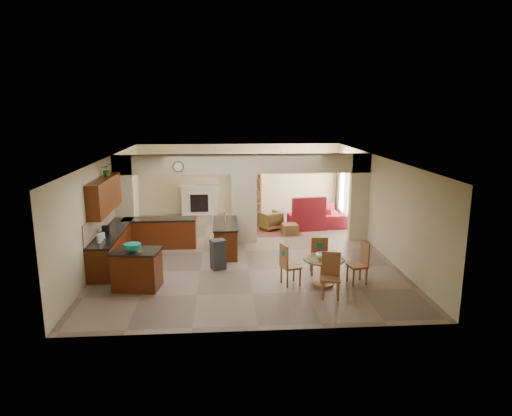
{
  "coord_description": "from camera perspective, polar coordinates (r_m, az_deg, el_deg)",
  "views": [
    {
      "loc": [
        -0.63,
        -13.06,
        4.23
      ],
      "look_at": [
        0.33,
        0.3,
        1.25
      ],
      "focal_mm": 32.0,
      "sensor_mm": 36.0,
      "label": 1
    }
  ],
  "objects": [
    {
      "name": "teal_bowl",
      "position": [
        11.0,
        -15.15,
        -4.78
      ],
      "size": [
        0.38,
        0.38,
        0.18
      ],
      "primitive_type": "cylinder",
      "color": "#15917C",
      "rests_on": "kitchen_island"
    },
    {
      "name": "ceiling_fan",
      "position": [
        16.28,
        3.44,
        6.63
      ],
      "size": [
        1.0,
        1.0,
        0.1
      ],
      "primitive_type": "cylinder",
      "color": "white",
      "rests_on": "ceiling"
    },
    {
      "name": "wall_right",
      "position": [
        14.14,
        15.08,
        0.56
      ],
      "size": [
        0.0,
        10.0,
        10.0
      ],
      "primitive_type": "plane",
      "rotation": [
        1.57,
        0.0,
        -1.57
      ],
      "color": "beige",
      "rests_on": "floor"
    },
    {
      "name": "armchair",
      "position": [
        16.04,
        1.8,
        -1.57
      ],
      "size": [
        0.94,
        0.95,
        0.64
      ],
      "primitive_type": "imported",
      "rotation": [
        0.0,
        0.0,
        3.63
      ],
      "color": "#9C311C",
      "rests_on": "floor"
    },
    {
      "name": "window_b",
      "position": [
        17.93,
        10.82,
        2.59
      ],
      "size": [
        0.02,
        0.9,
        1.9
      ],
      "primitive_type": "cube",
      "color": "white",
      "rests_on": "wall_right"
    },
    {
      "name": "drape_a_left",
      "position": [
        15.74,
        12.8,
        1.13
      ],
      "size": [
        0.1,
        0.28,
        2.3
      ],
      "primitive_type": "cube",
      "color": "#381716",
      "rests_on": "wall_right"
    },
    {
      "name": "ottoman",
      "position": [
        15.48,
        4.26,
        -2.66
      ],
      "size": [
        0.55,
        0.55,
        0.36
      ],
      "primitive_type": "cube",
      "rotation": [
        0.0,
        0.0,
        0.13
      ],
      "color": "#9C311C",
      "rests_on": "floor"
    },
    {
      "name": "chair_south",
      "position": [
        10.54,
        9.33,
        -8.03
      ],
      "size": [
        0.5,
        0.5,
        1.02
      ],
      "rotation": [
        0.0,
        0.0,
        -0.2
      ],
      "color": "#905E31",
      "rests_on": "floor"
    },
    {
      "name": "floor",
      "position": [
        13.74,
        -1.3,
        -5.39
      ],
      "size": [
        10.0,
        10.0,
        0.0
      ],
      "primitive_type": "plane",
      "color": "#88705E",
      "rests_on": "ground"
    },
    {
      "name": "wall_left",
      "position": [
        13.78,
        -18.18,
        0.06
      ],
      "size": [
        0.0,
        10.0,
        10.0
      ],
      "primitive_type": "plane",
      "rotation": [
        1.57,
        0.0,
        1.57
      ],
      "color": "beige",
      "rests_on": "floor"
    },
    {
      "name": "chaise",
      "position": [
        16.32,
        6.34,
        -1.69
      ],
      "size": [
        1.3,
        1.12,
        0.48
      ],
      "primitive_type": "cube",
      "rotation": [
        0.0,
        0.0,
        0.12
      ],
      "color": "maroon",
      "rests_on": "floor"
    },
    {
      "name": "sofa",
      "position": [
        17.31,
        9.11,
        -0.58
      ],
      "size": [
        2.39,
        0.99,
        0.69
      ],
      "primitive_type": "imported",
      "rotation": [
        0.0,
        0.0,
        1.6
      ],
      "color": "maroon",
      "rests_on": "floor"
    },
    {
      "name": "drape_a_right",
      "position": [
        16.87,
        11.64,
        1.94
      ],
      "size": [
        0.1,
        0.28,
        2.3
      ],
      "primitive_type": "cube",
      "color": "#381716",
      "rests_on": "wall_right"
    },
    {
      "name": "kitchen_counter",
      "position": [
        13.61,
        -15.13,
        -3.97
      ],
      "size": [
        2.52,
        3.29,
        1.48
      ],
      "color": "#481708",
      "rests_on": "floor"
    },
    {
      "name": "peninsula",
      "position": [
        13.48,
        -3.84,
        -3.73
      ],
      "size": [
        0.7,
        1.85,
        0.91
      ],
      "color": "#481708",
      "rests_on": "floor"
    },
    {
      "name": "chair_north",
      "position": [
        11.8,
        7.85,
        -5.72
      ],
      "size": [
        0.46,
        0.46,
        1.02
      ],
      "rotation": [
        0.0,
        0.0,
        3.05
      ],
      "color": "#905E31",
      "rests_on": "floor"
    },
    {
      "name": "dining_table",
      "position": [
        11.18,
        8.45,
        -7.28
      ],
      "size": [
        0.99,
        0.99,
        0.68
      ],
      "color": "#905E31",
      "rests_on": "floor"
    },
    {
      "name": "partition_left_pier",
      "position": [
        14.66,
        -16.13,
        0.92
      ],
      "size": [
        0.6,
        0.25,
        2.8
      ],
      "primitive_type": "cube",
      "color": "beige",
      "rests_on": "floor"
    },
    {
      "name": "partition_right_pier",
      "position": [
        14.98,
        12.76,
        1.34
      ],
      "size": [
        0.6,
        0.25,
        2.8
      ],
      "primitive_type": "cube",
      "color": "beige",
      "rests_on": "floor"
    },
    {
      "name": "kitchen_island",
      "position": [
        11.23,
        -14.63,
        -7.4
      ],
      "size": [
        1.19,
        0.92,
        0.94
      ],
      "rotation": [
        0.0,
        0.0,
        -0.14
      ],
      "color": "#481708",
      "rests_on": "floor"
    },
    {
      "name": "partition_center_pier",
      "position": [
        14.42,
        -1.52,
        -0.0
      ],
      "size": [
        0.8,
        0.25,
        2.2
      ],
      "primitive_type": "cube",
      "color": "beige",
      "rests_on": "floor"
    },
    {
      "name": "window_a",
      "position": [
        16.32,
        12.33,
        1.55
      ],
      "size": [
        0.02,
        0.9,
        1.9
      ],
      "primitive_type": "cube",
      "color": "white",
      "rests_on": "wall_right"
    },
    {
      "name": "wall_front",
      "position": [
        8.56,
        0.34,
        -6.74
      ],
      "size": [
        8.0,
        0.0,
        8.0
      ],
      "primitive_type": "plane",
      "rotation": [
        -1.57,
        0.0,
        0.0
      ],
      "color": "beige",
      "rests_on": "floor"
    },
    {
      "name": "chair_east",
      "position": [
        11.44,
        12.95,
        -6.53
      ],
      "size": [
        0.49,
        0.49,
        1.02
      ],
      "rotation": [
        0.0,
        0.0,
        4.89
      ],
      "color": "#905E31",
      "rests_on": "floor"
    },
    {
      "name": "fireplace",
      "position": [
        18.28,
        -7.09,
        1.04
      ],
      "size": [
        1.6,
        0.35,
        1.2
      ],
      "color": "beige",
      "rests_on": "floor"
    },
    {
      "name": "partition_header",
      "position": [
        14.18,
        -1.55,
        5.53
      ],
      "size": [
        8.0,
        0.25,
        0.6
      ],
      "primitive_type": "cube",
      "color": "beige",
      "rests_on": "partition_center_pier"
    },
    {
      "name": "chair_west",
      "position": [
        11.07,
        3.98,
        -6.88
      ],
      "size": [
        0.53,
        0.53,
        1.02
      ],
      "rotation": [
        0.0,
        0.0,
        1.89
      ],
      "color": "#905E31",
      "rests_on": "floor"
    },
    {
      "name": "glazed_door",
      "position": [
        17.15,
        11.52,
        1.6
      ],
      "size": [
        0.02,
        0.7,
        2.1
      ],
      "primitive_type": "cube",
      "color": "white",
      "rests_on": "wall_right"
    },
    {
      "name": "plant",
      "position": [
        13.19,
        -18.14,
        4.6
      ],
      "size": [
        0.39,
        0.36,
        0.36
      ],
      "primitive_type": "imported",
      "rotation": [
        0.0,
        0.0,
        0.3
      ],
      "color": "#1A4813",
      "rests_on": "upper_cabinets"
    },
    {
      "name": "rug",
      "position": [
        15.84,
        2.66,
        -2.94
      ],
      "size": [
        1.6,
        1.3,
        0.01
      ],
      "primitive_type": "cube",
      "color": "brown",
      "rests_on": "floor"
    },
    {
      "name": "drape_b_left",
      "position": [
        17.34,
        11.19,
        2.24
      ],
      "size": [
        0.1,
        0.28,
        2.3
      ],
      "primitive_type": "cube",
      "color": "#381716",
      "rests_on": "wall_right"
    },
    {
      "name": "fruit_bowl",
      "position": [
        11.03,
        8.25,
        -5.93
      ],
      "size": [
        0.31,
        0.31,
        0.16
      ],
      "primitive_type": "cylinder",
      "color": "#65B226",
      "rests_on": "dining_table"
    },
    {
      "name": "drape_b_right",
      "position": [
        18.49,
        10.23,
        2.91
      ],
      "size": [
        0.1,
        0.28,
        2.3
      ],
      "primitive_type": "cube",
      "color": "#381716",
      "rests_on": "wall_right"
    },
    {
      "name": "ceiling",
      "position": [
        13.15,
        -1.36,
        6.3
      ],
      "size": [
        10.0,
        10.0,
        0.0
      ],
      "primitive_type": "plane",
      "rotation": [
        3.14,
        0.0,
        0.0
      ],
      "color": "white",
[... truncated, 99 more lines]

